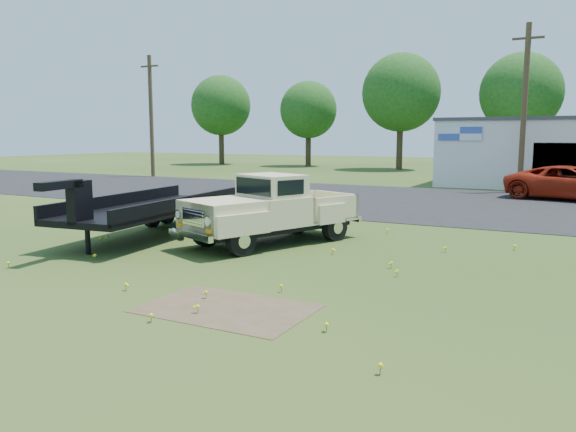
# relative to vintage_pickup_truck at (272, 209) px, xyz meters

# --- Properties ---
(ground) EXTENTS (140.00, 140.00, 0.00)m
(ground) POSITION_rel_vintage_pickup_truck_xyz_m (0.80, -2.76, -1.00)
(ground) COLOR #264115
(ground) RESTS_ON ground
(asphalt_lot) EXTENTS (90.00, 14.00, 0.02)m
(asphalt_lot) POSITION_rel_vintage_pickup_truck_xyz_m (0.80, 12.24, -1.00)
(asphalt_lot) COLOR black
(asphalt_lot) RESTS_ON ground
(dirt_patch_a) EXTENTS (3.00, 2.00, 0.01)m
(dirt_patch_a) POSITION_rel_vintage_pickup_truck_xyz_m (2.30, -5.76, -1.00)
(dirt_patch_a) COLOR #4D3D29
(dirt_patch_a) RESTS_ON ground
(dirt_patch_b) EXTENTS (2.20, 1.60, 0.01)m
(dirt_patch_b) POSITION_rel_vintage_pickup_truck_xyz_m (-1.20, 0.74, -1.00)
(dirt_patch_b) COLOR #4D3D29
(dirt_patch_b) RESTS_ON ground
(commercial_building) EXTENTS (14.20, 8.20, 4.15)m
(commercial_building) POSITION_rel_vintage_pickup_truck_xyz_m (6.80, 24.23, 1.10)
(commercial_building) COLOR silver
(commercial_building) RESTS_ON ground
(utility_pole_west) EXTENTS (1.60, 0.30, 9.00)m
(utility_pole_west) POSITION_rel_vintage_pickup_truck_xyz_m (-21.20, 19.24, 3.60)
(utility_pole_west) COLOR #412D1E
(utility_pole_west) RESTS_ON ground
(utility_pole_mid) EXTENTS (1.60, 0.30, 9.00)m
(utility_pole_mid) POSITION_rel_vintage_pickup_truck_xyz_m (4.80, 19.24, 3.60)
(utility_pole_mid) COLOR #412D1E
(utility_pole_mid) RESTS_ON ground
(treeline_a) EXTENTS (6.40, 6.40, 9.52)m
(treeline_a) POSITION_rel_vintage_pickup_truck_xyz_m (-27.20, 37.24, 5.30)
(treeline_a) COLOR #3B2C1B
(treeline_a) RESTS_ON ground
(treeline_b) EXTENTS (5.76, 5.76, 8.57)m
(treeline_b) POSITION_rel_vintage_pickup_truck_xyz_m (-17.20, 38.24, 4.67)
(treeline_b) COLOR #3B2C1B
(treeline_b) RESTS_ON ground
(treeline_c) EXTENTS (7.04, 7.04, 10.47)m
(treeline_c) POSITION_rel_vintage_pickup_truck_xyz_m (-7.20, 36.74, 5.93)
(treeline_c) COLOR #3B2C1B
(treeline_c) RESTS_ON ground
(treeline_d) EXTENTS (6.72, 6.72, 10.00)m
(treeline_d) POSITION_rel_vintage_pickup_truck_xyz_m (2.80, 37.74, 5.62)
(treeline_d) COLOR #3B2C1B
(treeline_d) RESTS_ON ground
(vintage_pickup_truck) EXTENTS (4.08, 5.91, 2.00)m
(vintage_pickup_truck) POSITION_rel_vintage_pickup_truck_xyz_m (0.00, 0.00, 0.00)
(vintage_pickup_truck) COLOR beige
(vintage_pickup_truck) RESTS_ON ground
(flatbed_trailer) EXTENTS (3.21, 7.56, 2.00)m
(flatbed_trailer) POSITION_rel_vintage_pickup_truck_xyz_m (-3.83, -0.77, 0.00)
(flatbed_trailer) COLOR black
(flatbed_trailer) RESTS_ON ground
(red_pickup) EXTENTS (6.28, 3.82, 1.63)m
(red_pickup) POSITION_rel_vintage_pickup_truck_xyz_m (7.35, 16.21, -0.19)
(red_pickup) COLOR maroon
(red_pickup) RESTS_ON ground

